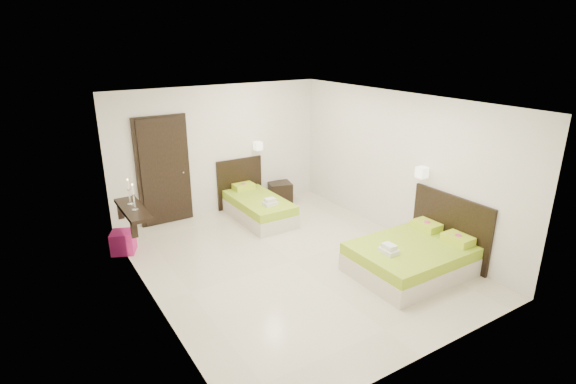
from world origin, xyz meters
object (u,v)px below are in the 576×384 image
bed_single (257,205)px  bed_double (414,255)px  ottoman (123,242)px  nightstand (280,192)px

bed_single → bed_double: bed_double is taller
bed_single → ottoman: (-2.66, -0.15, -0.07)m
bed_single → nightstand: bearing=32.7°
nightstand → ottoman: 3.62m
bed_double → bed_single: bearing=107.7°
bed_double → nightstand: bed_double is taller
bed_single → bed_double: bearing=-72.3°
bed_double → ottoman: (-3.69, 3.09, -0.08)m
bed_single → nightstand: bed_single is taller
bed_single → ottoman: bed_single is taller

